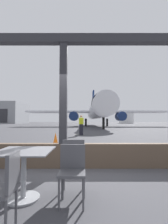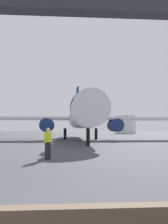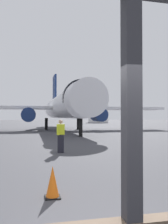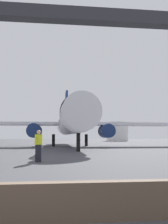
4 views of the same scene
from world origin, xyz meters
The scene contains 6 objects.
ground_plane centered at (0.00, 40.00, 0.00)m, with size 220.00×220.00×0.00m, color #424247.
window_frame centered at (0.00, 0.00, 1.29)m, with size 7.72×0.24×3.63m.
airplane centered at (3.39, 31.36, 3.45)m, with size 30.14×31.65×10.22m.
ground_crew_worker centered at (0.32, 9.79, 0.90)m, with size 0.40×0.48×1.74m.
traffic_cone centered at (-0.70, 2.89, 0.35)m, with size 0.36×0.36×0.73m.
fuel_storage_tank centered at (21.07, 75.12, 3.02)m, with size 6.87×6.87×6.05m, color white.
Camera 3 is at (-1.19, -2.70, 1.88)m, focal length 38.11 mm.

